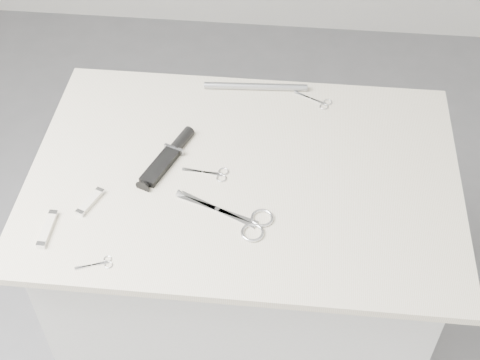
# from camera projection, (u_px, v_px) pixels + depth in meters

# --- Properties ---
(plinth) EXTENTS (0.90, 0.60, 0.90)m
(plinth) POSITION_uv_depth(u_px,v_px,m) (243.00, 287.00, 1.90)
(plinth) COLOR silver
(plinth) RESTS_ON ground
(display_board) EXTENTS (1.00, 0.70, 0.02)m
(display_board) POSITION_uv_depth(u_px,v_px,m) (244.00, 175.00, 1.56)
(display_board) COLOR beige
(display_board) RESTS_ON plinth
(large_shears) EXTENTS (0.22, 0.14, 0.01)m
(large_shears) POSITION_uv_depth(u_px,v_px,m) (243.00, 219.00, 1.45)
(large_shears) COLOR silver
(large_shears) RESTS_ON display_board
(embroidery_scissors_a) EXTENTS (0.11, 0.05, 0.00)m
(embroidery_scissors_a) POSITION_uv_depth(u_px,v_px,m) (213.00, 173.00, 1.55)
(embroidery_scissors_a) COLOR silver
(embroidery_scissors_a) RESTS_ON display_board
(embroidery_scissors_b) EXTENTS (0.10, 0.07, 0.00)m
(embroidery_scissors_b) POSITION_uv_depth(u_px,v_px,m) (318.00, 101.00, 1.73)
(embroidery_scissors_b) COLOR silver
(embroidery_scissors_b) RESTS_ON display_board
(tiny_scissors) EXTENTS (0.08, 0.04, 0.00)m
(tiny_scissors) POSITION_uv_depth(u_px,v_px,m) (99.00, 264.00, 1.37)
(tiny_scissors) COLOR silver
(tiny_scissors) RESTS_ON display_board
(sheathed_knife) EXTENTS (0.10, 0.20, 0.03)m
(sheathed_knife) POSITION_uv_depth(u_px,v_px,m) (170.00, 154.00, 1.59)
(sheathed_knife) COLOR black
(sheathed_knife) RESTS_ON display_board
(pocket_knife_a) EXTENTS (0.05, 0.08, 0.01)m
(pocket_knife_a) POSITION_uv_depth(u_px,v_px,m) (90.00, 202.00, 1.48)
(pocket_knife_a) COLOR beige
(pocket_knife_a) RESTS_ON display_board
(pocket_knife_b) EXTENTS (0.02, 0.10, 0.01)m
(pocket_knife_b) POSITION_uv_depth(u_px,v_px,m) (47.00, 229.00, 1.43)
(pocket_knife_b) COLOR beige
(pocket_knife_b) RESTS_ON display_board
(metal_rail) EXTENTS (0.27, 0.03, 0.02)m
(metal_rail) POSITION_uv_depth(u_px,v_px,m) (256.00, 86.00, 1.76)
(metal_rail) COLOR #96999E
(metal_rail) RESTS_ON display_board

